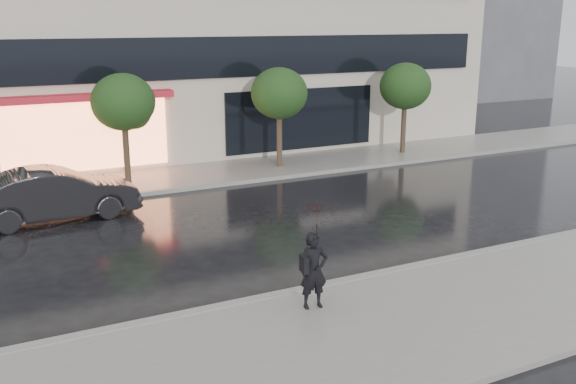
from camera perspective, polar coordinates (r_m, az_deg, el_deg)
ground at (r=15.74m, az=5.56°, el=-6.42°), size 120.00×120.00×0.00m
sidewalk_near at (r=13.33m, az=13.19°, el=-10.63°), size 60.00×4.50×0.12m
sidewalk_far at (r=24.58m, az=-7.31°, el=1.59°), size 60.00×3.50×0.12m
curb_near at (r=14.94m, az=7.64°, el=-7.40°), size 60.00×0.25×0.14m
curb_far at (r=22.98m, az=-5.83°, el=0.71°), size 60.00×0.25×0.14m
tree_mid_west at (r=23.06m, az=-14.30°, el=7.59°), size 2.20×2.20×3.99m
tree_mid_east at (r=25.06m, az=-0.69°, el=8.62°), size 2.20×2.20×3.99m
tree_far_east at (r=28.22m, az=10.44°, el=9.10°), size 2.20×2.20×3.99m
parked_car at (r=20.07m, az=-19.97°, el=-0.17°), size 4.82×1.90×1.56m
pedestrian_with_umbrella at (r=12.69m, az=2.46°, el=-4.39°), size 0.93×0.95×2.18m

